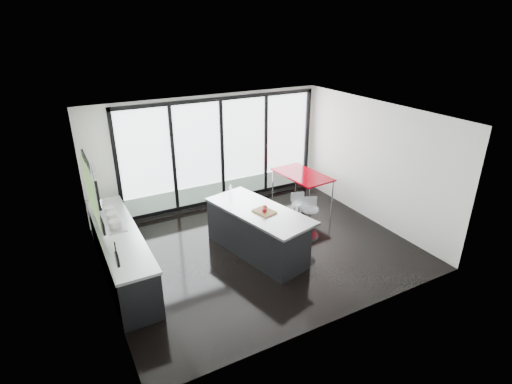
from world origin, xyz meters
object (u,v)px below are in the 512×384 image
island (256,231)px  bar_stool_far (299,216)px  bar_stool_near (309,222)px  red_table (302,189)px

island → bar_stool_far: size_ratio=3.85×
bar_stool_near → island: bearing=-153.8°
island → bar_stool_far: island is taller
bar_stool_near → bar_stool_far: 0.40m
island → bar_stool_far: (1.33, 0.43, -0.16)m
island → bar_stool_near: size_ratio=3.67×
island → red_table: size_ratio=1.61×
bar_stool_far → red_table: (0.81, 1.08, 0.09)m
bar_stool_far → red_table: bearing=67.6°
bar_stool_far → red_table: size_ratio=0.42×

